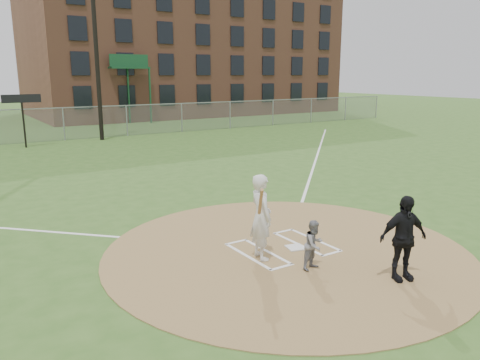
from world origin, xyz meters
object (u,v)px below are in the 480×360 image
catcher (314,245)px  umpire (403,238)px  home_plate (295,247)px  batter_at_plate (261,217)px

catcher → umpire: (1.11, -1.32, 0.33)m
home_plate → batter_at_plate: size_ratio=0.21×
umpire → batter_at_plate: size_ratio=0.90×
umpire → batter_at_plate: bearing=143.3°
umpire → home_plate: bearing=123.2°
catcher → batter_at_plate: bearing=106.2°
home_plate → catcher: (-0.44, -1.12, 0.51)m
home_plate → batter_at_plate: bearing=-177.2°
batter_at_plate → catcher: bearing=-60.8°
umpire → batter_at_plate: batter_at_plate is taller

